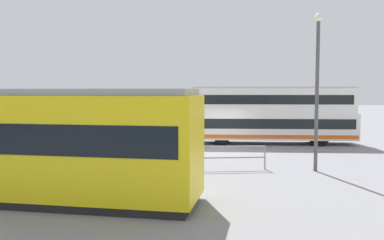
# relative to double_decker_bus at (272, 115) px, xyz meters

# --- Properties ---
(ground_plane) EXTENTS (160.00, 160.00, 0.00)m
(ground_plane) POSITION_rel_double_decker_bus_xyz_m (3.17, 3.00, -1.94)
(ground_plane) COLOR gray
(double_decker_bus) EXTENTS (10.78, 2.67, 3.80)m
(double_decker_bus) POSITION_rel_double_decker_bus_xyz_m (0.00, 0.00, 0.00)
(double_decker_bus) COLOR white
(double_decker_bus) RESTS_ON ground
(pedestrian_near_railing) EXTENTS (0.39, 0.39, 1.69)m
(pedestrian_near_railing) POSITION_rel_double_decker_bus_xyz_m (8.85, 9.01, -0.97)
(pedestrian_near_railing) COLOR black
(pedestrian_near_railing) RESTS_ON ground
(pedestrian_railing) EXTENTS (6.59, 0.92, 1.08)m
(pedestrian_railing) POSITION_rel_double_decker_bus_xyz_m (4.85, 9.54, -1.21)
(pedestrian_railing) COLOR gray
(pedestrian_railing) RESTS_ON ground
(info_sign) EXTENTS (1.11, 0.13, 2.54)m
(info_sign) POSITION_rel_double_decker_bus_xyz_m (9.93, 8.95, -0.19)
(info_sign) COLOR slate
(info_sign) RESTS_ON ground
(street_lamp) EXTENTS (0.36, 0.36, 6.84)m
(street_lamp) POSITION_rel_double_decker_bus_xyz_m (-0.58, 9.42, 2.06)
(street_lamp) COLOR #4C4C51
(street_lamp) RESTS_ON ground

